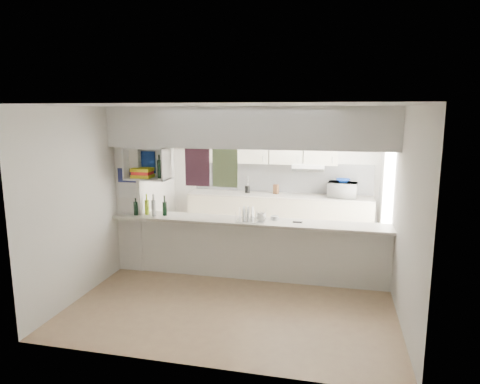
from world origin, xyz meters
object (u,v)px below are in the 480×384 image
(microwave, at_px, (343,190))
(wine_bottles, at_px, (150,208))
(dish_rack, at_px, (251,215))
(bowl, at_px, (343,181))

(microwave, xyz_separation_m, wine_bottles, (-2.96, -2.13, -0.02))
(microwave, relative_size, dish_rack, 1.20)
(microwave, bearing_deg, bowl, 131.48)
(bowl, bearing_deg, microwave, 124.59)
(microwave, height_order, dish_rack, microwave)
(microwave, distance_m, dish_rack, 2.51)
(dish_rack, bearing_deg, microwave, 55.28)
(microwave, relative_size, wine_bottles, 1.02)
(bowl, xyz_separation_m, dish_rack, (-1.35, -2.12, -0.24))
(bowl, xyz_separation_m, wine_bottles, (-2.96, -2.12, -0.20))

